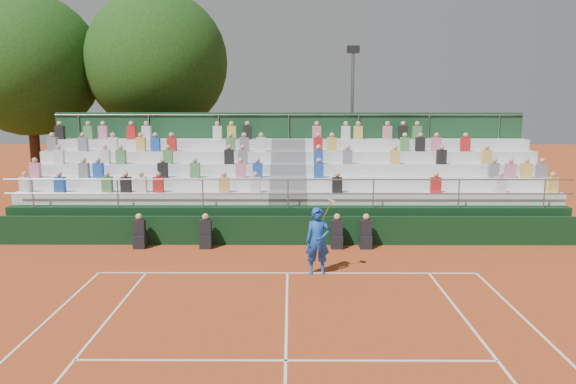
{
  "coord_description": "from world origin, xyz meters",
  "views": [
    {
      "loc": [
        0.09,
        -15.67,
        5.05
      ],
      "look_at": [
        0.0,
        3.5,
        1.8
      ],
      "focal_mm": 35.0,
      "sensor_mm": 36.0,
      "label": 1
    }
  ],
  "objects_px": {
    "tree_west": "(29,65)",
    "tree_east": "(157,63)",
    "floodlight_mast": "(352,110)",
    "tennis_player": "(318,241)"
  },
  "relations": [
    {
      "from": "tree_east",
      "to": "tree_west",
      "type": "bearing_deg",
      "value": -176.05
    },
    {
      "from": "tennis_player",
      "to": "floodlight_mast",
      "type": "xyz_separation_m",
      "value": [
        2.22,
        12.07,
        3.43
      ]
    },
    {
      "from": "tennis_player",
      "to": "tree_east",
      "type": "bearing_deg",
      "value": 119.84
    },
    {
      "from": "tennis_player",
      "to": "tree_east",
      "type": "height_order",
      "value": "tree_east"
    },
    {
      "from": "tennis_player",
      "to": "tree_west",
      "type": "bearing_deg",
      "value": 137.42
    },
    {
      "from": "tree_west",
      "to": "tree_east",
      "type": "height_order",
      "value": "tree_east"
    },
    {
      "from": "tree_west",
      "to": "floodlight_mast",
      "type": "xyz_separation_m",
      "value": [
        15.95,
        -0.54,
        -2.21
      ]
    },
    {
      "from": "tree_east",
      "to": "floodlight_mast",
      "type": "distance_m",
      "value": 10.03
    },
    {
      "from": "tree_west",
      "to": "floodlight_mast",
      "type": "distance_m",
      "value": 16.11
    },
    {
      "from": "tree_west",
      "to": "tree_east",
      "type": "bearing_deg",
      "value": 3.95
    }
  ]
}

